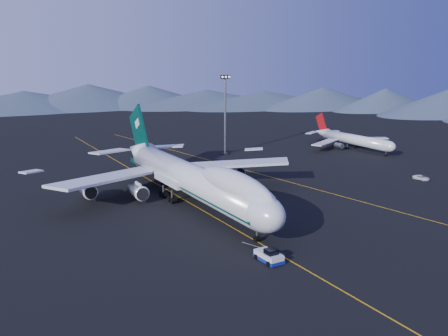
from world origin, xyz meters
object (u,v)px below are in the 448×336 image
boeing_747 (191,178)px  second_jet (352,139)px  pushback_tug (269,257)px  floodlight_mast (225,115)px  service_van (421,178)px

boeing_747 → second_jet: 86.08m
pushback_tug → floodlight_mast: floodlight_mast is taller
pushback_tug → second_jet: size_ratio=0.13×
boeing_747 → service_van: 63.05m
boeing_747 → floodlight_mast: bearing=53.4°
pushback_tug → service_van: 69.81m
service_van → floodlight_mast: bearing=113.7°
service_van → floodlight_mast: 64.06m
second_jet → floodlight_mast: floodlight_mast is taller
boeing_747 → pushback_tug: bearing=-95.0°
pushback_tug → floodlight_mast: 91.08m
pushback_tug → second_jet: bearing=38.1°
pushback_tug → second_jet: second_jet is taller
boeing_747 → floodlight_mast: (35.00, 47.21, 7.34)m
boeing_747 → second_jet: size_ratio=1.84×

